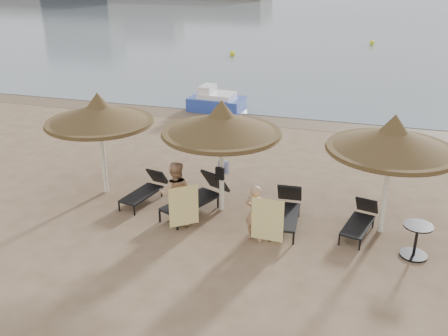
# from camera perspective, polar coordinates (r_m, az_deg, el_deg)

# --- Properties ---
(ground) EXTENTS (160.00, 160.00, 0.00)m
(ground) POSITION_cam_1_polar(r_m,az_deg,el_deg) (12.98, -2.25, -6.57)
(ground) COLOR #907358
(ground) RESTS_ON ground
(sea) EXTENTS (200.00, 140.00, 0.03)m
(sea) POSITION_cam_1_polar(r_m,az_deg,el_deg) (90.99, 14.96, 18.03)
(sea) COLOR slate
(sea) RESTS_ON ground
(wet_sand_strip) EXTENTS (200.00, 1.60, 0.01)m
(wet_sand_strip) POSITION_cam_1_polar(r_m,az_deg,el_deg) (21.39, 5.87, 5.37)
(wet_sand_strip) COLOR brown
(wet_sand_strip) RESTS_ON ground
(palapa_left) EXTENTS (3.03, 3.03, 3.00)m
(palapa_left) POSITION_cam_1_polar(r_m,az_deg,el_deg) (14.34, -14.10, 6.01)
(palapa_left) COLOR white
(palapa_left) RESTS_ON ground
(palapa_center) EXTENTS (3.12, 3.12, 3.09)m
(palapa_center) POSITION_cam_1_polar(r_m,az_deg,el_deg) (12.79, -0.29, 5.06)
(palapa_center) COLOR white
(palapa_center) RESTS_ON ground
(palapa_right) EXTENTS (3.09, 3.09, 3.07)m
(palapa_right) POSITION_cam_1_polar(r_m,az_deg,el_deg) (12.35, 18.70, 3.06)
(palapa_right) COLOR white
(palapa_right) RESTS_ON ground
(lounger_far_left) EXTENTS (0.88, 1.78, 0.76)m
(lounger_far_left) POSITION_cam_1_polar(r_m,az_deg,el_deg) (14.30, -8.85, -2.38)
(lounger_far_left) COLOR black
(lounger_far_left) RESTS_ON ground
(lounger_near_left) EXTENTS (1.47, 2.22, 0.95)m
(lounger_near_left) POSITION_cam_1_polar(r_m,az_deg,el_deg) (13.55, -2.96, -3.21)
(lounger_near_left) COLOR black
(lounger_near_left) RESTS_ON ground
(lounger_near_right) EXTENTS (0.75, 1.95, 0.85)m
(lounger_near_right) POSITION_cam_1_polar(r_m,az_deg,el_deg) (13.01, 7.18, -4.73)
(lounger_near_right) COLOR black
(lounger_near_right) RESTS_ON ground
(lounger_far_right) EXTENTS (0.90, 1.73, 0.74)m
(lounger_far_right) POSITION_cam_1_polar(r_m,az_deg,el_deg) (13.01, 15.33, -5.70)
(lounger_far_right) COLOR black
(lounger_far_right) RESTS_ON ground
(side_table) EXTENTS (0.67, 0.67, 0.81)m
(side_table) POSITION_cam_1_polar(r_m,az_deg,el_deg) (12.35, 21.06, -7.85)
(side_table) COLOR black
(side_table) RESTS_ON ground
(person_left) EXTENTS (1.05, 0.82, 2.00)m
(person_left) POSITION_cam_1_polar(r_m,az_deg,el_deg) (12.65, -5.57, -2.40)
(person_left) COLOR tan
(person_left) RESTS_ON ground
(person_right) EXTENTS (0.89, 0.70, 1.71)m
(person_right) POSITION_cam_1_polar(r_m,az_deg,el_deg) (11.94, 3.60, -4.69)
(person_right) COLOR tan
(person_right) RESTS_ON ground
(towel_left) EXTENTS (0.60, 0.50, 1.07)m
(towel_left) POSITION_cam_1_polar(r_m,az_deg,el_deg) (12.35, -4.62, -4.37)
(towel_left) COLOR yellow
(towel_left) RESTS_ON ground
(towel_right) EXTENTS (0.77, 0.05, 1.08)m
(towel_right) POSITION_cam_1_polar(r_m,az_deg,el_deg) (11.71, 4.98, -5.94)
(towel_right) COLOR yellow
(towel_right) RESTS_ON ground
(bag_patterned) EXTENTS (0.30, 0.15, 0.36)m
(bag_patterned) POSITION_cam_1_polar(r_m,az_deg,el_deg) (13.40, -0.05, 0.09)
(bag_patterned) COLOR white
(bag_patterned) RESTS_ON ground
(bag_dark) EXTENTS (0.25, 0.12, 0.34)m
(bag_dark) POSITION_cam_1_polar(r_m,az_deg,el_deg) (13.11, -0.48, -0.64)
(bag_dark) COLOR black
(bag_dark) RESTS_ON ground
(pedal_boat) EXTENTS (2.52, 1.60, 1.13)m
(pedal_boat) POSITION_cam_1_polar(r_m,az_deg,el_deg) (22.73, -0.92, 7.61)
(pedal_boat) COLOR #2D49B4
(pedal_boat) RESTS_ON ground
(buoy_left) EXTENTS (0.41, 0.41, 0.41)m
(buoy_left) POSITION_cam_1_polar(r_m,az_deg,el_deg) (36.20, 0.96, 12.96)
(buoy_left) COLOR yellow
(buoy_left) RESTS_ON ground
(buoy_mid) EXTENTS (0.40, 0.40, 0.40)m
(buoy_mid) POSITION_cam_1_polar(r_m,az_deg,el_deg) (42.85, 16.57, 13.59)
(buoy_mid) COLOR yellow
(buoy_mid) RESTS_ON ground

